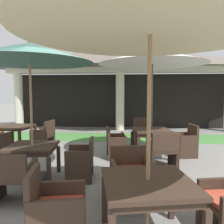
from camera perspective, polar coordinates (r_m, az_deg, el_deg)
The scene contains 20 objects.
ground_plane at distance 3.71m, azimuth -3.41°, elevation -23.06°, with size 60.00×60.00×0.00m, color gray.
background_pavilion at distance 10.59m, azimuth 2.08°, elevation 11.65°, with size 10.86×2.71×3.79m.
lawn_strip at distance 8.83m, azimuth 1.49°, elevation -6.39°, with size 12.66×1.74×0.01m, color #47843D.
patio_table_near_foreground at distance 4.82m, azimuth -19.39°, elevation -8.93°, with size 1.01×1.01×0.71m.
patio_umbrella_near_foreground at distance 4.74m, azimuth -20.05°, elevation 13.53°, with size 2.46×2.46×2.75m.
patio_chair_near_foreground_south at distance 4.00m, azimuth -23.68°, elevation -14.93°, with size 0.67×0.63×0.84m.
patio_chair_near_foreground_east at distance 4.68m, azimuth -7.68°, elevation -11.76°, with size 0.58×0.64×0.82m.
patio_table_mid_left at distance 2.76m, azimuth 9.00°, elevation -18.41°, with size 1.17×1.17×0.75m.
patio_umbrella_mid_left at distance 2.65m, azimuth 9.59°, elevation 21.88°, with size 2.95×2.95×2.76m.
patio_chair_mid_left_west at distance 2.80m, azimuth -14.07°, elevation -23.33°, with size 0.68×0.64×0.92m.
patio_chair_mid_left_north at distance 3.78m, azimuth 4.70°, elevation -15.58°, with size 0.72×0.69×0.84m.
patio_table_mid_right at distance 7.68m, azimuth -23.10°, elevation -3.85°, with size 1.04×1.04×0.71m.
patio_chair_mid_right_east at distance 7.20m, azimuth -16.74°, elevation -5.82°, with size 0.60×0.67×0.89m.
patio_table_far_back at distance 6.22m, azimuth 9.84°, elevation -5.20°, with size 1.10×1.10×0.76m.
patio_umbrella_far_back at distance 6.19m, azimuth 10.12°, elevation 13.25°, with size 2.85×2.85×2.91m.
patio_chair_far_back_west at distance 6.09m, azimuth 0.80°, elevation -7.87°, with size 0.60×0.70×0.82m.
patio_chair_far_back_north at distance 7.19m, azimuth 7.80°, elevation -5.66°, with size 0.62×0.63×0.93m.
patio_chair_far_back_south at distance 5.35m, azimuth 12.53°, elevation -9.46°, with size 0.70×0.68×0.86m.
patio_chair_far_back_east at distance 6.58m, azimuth 18.13°, elevation -7.02°, with size 0.60×0.69×0.86m.
terracotta_urn at distance 7.50m, azimuth 2.57°, elevation -6.89°, with size 0.30×0.30×0.48m.
Camera 1 is at (0.46, -3.24, 1.74)m, focal length 36.34 mm.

